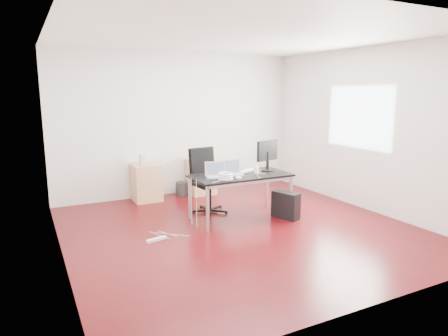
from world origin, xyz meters
name	(u,v)px	position (x,y,z in m)	size (l,w,h in m)	color
room_shell	(243,137)	(0.04, 0.00, 1.40)	(5.00, 5.00, 5.00)	#3B060A
desk	(240,178)	(0.27, 0.49, 0.68)	(1.60, 0.80, 0.73)	black
office_chair	(207,177)	(-0.06, 1.08, 0.61)	(0.54, 0.56, 1.08)	black
filing_cabinet_left	(146,182)	(-0.80, 2.23, 0.35)	(0.50, 0.50, 0.70)	tan
filing_cabinet_right	(201,177)	(0.33, 2.23, 0.35)	(0.50, 0.50, 0.70)	tan
pc_tower	(286,205)	(0.92, 0.13, 0.22)	(0.20, 0.45, 0.44)	black
wastebasket	(182,189)	(-0.08, 2.25, 0.14)	(0.24, 0.24, 0.28)	black
power_strip	(157,239)	(-1.28, 0.12, 0.02)	(0.30, 0.06, 0.04)	white
laptop_left	(216,174)	(-0.16, 0.49, 0.79)	(0.39, 0.34, 0.23)	silver
laptop_right	(232,171)	(0.14, 0.53, 0.79)	(0.38, 0.32, 0.23)	silver
monitor	(267,154)	(0.84, 0.59, 1.01)	(0.45, 0.26, 0.51)	black
keyboard	(247,171)	(0.50, 0.68, 0.74)	(0.44, 0.14, 0.02)	white
cup_white	(256,170)	(0.55, 0.45, 0.79)	(0.08, 0.08, 0.12)	white
cup_brown	(259,170)	(0.61, 0.48, 0.78)	(0.08, 0.08, 0.10)	#54361C
cable_coil	(225,176)	(-0.13, 0.25, 0.78)	(0.24, 0.24, 0.11)	white
power_adapter	(239,177)	(0.10, 0.25, 0.74)	(0.07, 0.07, 0.03)	white
speaker	(142,160)	(-0.85, 2.27, 0.79)	(0.09, 0.08, 0.18)	#9E9E9E
navy_garment	(199,158)	(0.28, 2.20, 0.74)	(0.30, 0.24, 0.09)	black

